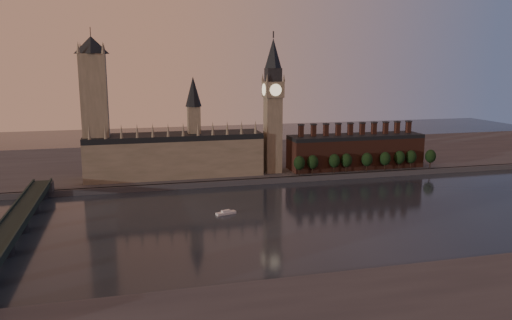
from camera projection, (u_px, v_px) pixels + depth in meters
The scene contains 17 objects.
ground at pixel (310, 219), 283.60m from camera, with size 900.00×900.00×0.00m, color black.
north_bank at pixel (241, 159), 452.58m from camera, with size 900.00×182.00×4.00m.
palace_of_westminster at pixel (175, 153), 373.11m from camera, with size 130.00×30.30×74.00m.
victoria_tower at pixel (95, 104), 352.56m from camera, with size 24.00×24.00×108.00m.
big_ben at pixel (273, 104), 379.94m from camera, with size 15.00×15.00×107.00m.
chimney_block at pixel (355, 151), 404.39m from camera, with size 110.00×25.00×37.00m.
embankment_tree_0 at pixel (299, 163), 376.69m from camera, with size 8.60×8.60×14.88m.
embankment_tree_1 at pixel (313, 162), 380.30m from camera, with size 8.60×8.60×14.88m.
embankment_tree_2 at pixel (334, 161), 385.17m from camera, with size 8.60×8.60×14.88m.
embankment_tree_3 at pixel (346, 160), 387.33m from camera, with size 8.60×8.60×14.88m.
embankment_tree_4 at pixel (367, 159), 390.40m from camera, with size 8.60×8.60×14.88m.
embankment_tree_5 at pixel (385, 159), 393.99m from camera, with size 8.60×8.60×14.88m.
embankment_tree_6 at pixel (400, 157), 399.14m from camera, with size 8.60×8.60×14.88m.
embankment_tree_7 at pixel (411, 157), 401.65m from camera, with size 8.60×8.60×14.88m.
embankment_tree_8 at pixel (431, 156), 404.45m from camera, with size 8.60×8.60×14.88m.
westminster_bridge at pixel (11, 231), 241.82m from camera, with size 14.00×200.00×11.55m.
river_boat at pixel (226, 213), 293.36m from camera, with size 12.64×6.91×2.43m.
Camera 1 is at (-97.20, -255.99, 86.78)m, focal length 35.00 mm.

